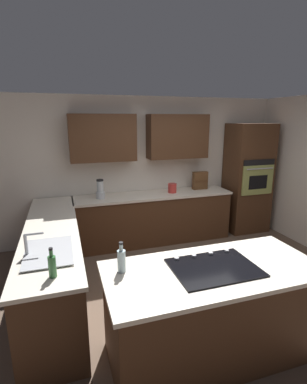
# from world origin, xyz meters

# --- Properties ---
(ground_plane) EXTENTS (14.00, 14.00, 0.00)m
(ground_plane) POSITION_xyz_m (0.00, 0.00, 0.00)
(ground_plane) COLOR brown
(wall_back) EXTENTS (6.00, 0.44, 2.60)m
(wall_back) POSITION_xyz_m (0.07, -2.04, 1.46)
(wall_back) COLOR silver
(wall_back) RESTS_ON ground
(lower_cabinets_back) EXTENTS (2.80, 0.60, 0.86)m
(lower_cabinets_back) POSITION_xyz_m (0.10, -1.72, 0.43)
(lower_cabinets_back) COLOR #472B19
(lower_cabinets_back) RESTS_ON ground
(countertop_back) EXTENTS (2.84, 0.64, 0.04)m
(countertop_back) POSITION_xyz_m (0.10, -1.72, 0.88)
(countertop_back) COLOR silver
(countertop_back) RESTS_ON lower_cabinets_back
(lower_cabinets_side) EXTENTS (0.60, 2.90, 0.86)m
(lower_cabinets_side) POSITION_xyz_m (1.82, -0.55, 0.43)
(lower_cabinets_side) COLOR #472B19
(lower_cabinets_side) RESTS_ON ground
(countertop_side) EXTENTS (0.64, 2.94, 0.04)m
(countertop_side) POSITION_xyz_m (1.82, -0.55, 0.88)
(countertop_side) COLOR silver
(countertop_side) RESTS_ON lower_cabinets_side
(island_base) EXTENTS (1.91, 0.82, 0.86)m
(island_base) POSITION_xyz_m (0.39, 0.96, 0.43)
(island_base) COLOR #472B19
(island_base) RESTS_ON ground
(island_top) EXTENTS (1.99, 0.90, 0.04)m
(island_top) POSITION_xyz_m (0.39, 0.96, 0.88)
(island_top) COLOR silver
(island_top) RESTS_ON island_base
(wall_oven) EXTENTS (0.80, 0.66, 2.12)m
(wall_oven) POSITION_xyz_m (-1.85, -1.72, 1.06)
(wall_oven) COLOR #472B19
(wall_oven) RESTS_ON ground
(sink_unit) EXTENTS (0.46, 0.70, 0.23)m
(sink_unit) POSITION_xyz_m (1.83, 0.19, 0.92)
(sink_unit) COLOR #515456
(sink_unit) RESTS_ON countertop_side
(cooktop) EXTENTS (0.76, 0.56, 0.03)m
(cooktop) POSITION_xyz_m (0.39, 0.95, 0.91)
(cooktop) COLOR black
(cooktop) RESTS_ON island_top
(blender) EXTENTS (0.15, 0.15, 0.33)m
(blender) POSITION_xyz_m (1.05, -1.71, 1.04)
(blender) COLOR silver
(blender) RESTS_ON countertop_back
(spice_rack) EXTENTS (0.29, 0.11, 0.34)m
(spice_rack) POSITION_xyz_m (-0.85, -1.80, 1.07)
(spice_rack) COLOR brown
(spice_rack) RESTS_ON countertop_back
(kettle) EXTENTS (0.16, 0.16, 0.17)m
(kettle) POSITION_xyz_m (-0.25, -1.71, 0.98)
(kettle) COLOR red
(kettle) RESTS_ON countertop_back
(dish_soap_bottle) EXTENTS (0.07, 0.07, 0.27)m
(dish_soap_bottle) POSITION_xyz_m (1.77, 0.67, 1.00)
(dish_soap_bottle) COLOR #336B38
(dish_soap_bottle) RESTS_ON countertop_side
(oil_bottle) EXTENTS (0.07, 0.07, 0.28)m
(oil_bottle) POSITION_xyz_m (1.20, 0.76, 1.01)
(oil_bottle) COLOR silver
(oil_bottle) RESTS_ON island_top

